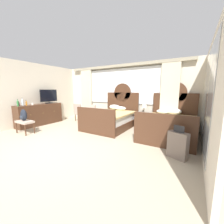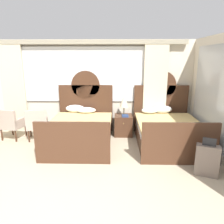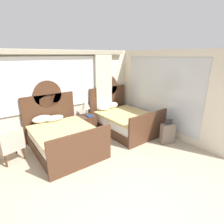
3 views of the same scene
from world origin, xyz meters
name	(u,v)px [view 1 (image 1 of 3)]	position (x,y,z in m)	size (l,w,h in m)	color
ground_plane	(60,149)	(0.00, 0.00, 0.00)	(24.00, 24.00, 0.00)	tan
wall_back_window	(122,92)	(0.00, 3.60, 1.44)	(6.36, 0.22, 2.70)	beige
wall_left	(38,94)	(-3.22, 1.50, 1.35)	(0.07, 4.20, 2.70)	beige
wall_right_mirror	(209,98)	(3.21, 1.53, 1.35)	(0.08, 4.20, 2.70)	beige
bed_near_window	(111,118)	(0.05, 2.54, 0.38)	(1.59, 2.13, 1.83)	#472B1C
bed_near_mirror	(169,125)	(2.28, 2.54, 0.38)	(1.59, 2.13, 1.83)	#472B1C
nightstand_between_beds	(143,120)	(1.17, 3.20, 0.30)	(0.51, 0.54, 0.59)	#472B1C
table_lamp_on_nightstand	(144,104)	(1.18, 3.25, 0.99)	(0.27, 0.27, 0.57)	brown
book_on_nightstand	(143,113)	(1.21, 3.10, 0.61)	(0.18, 0.26, 0.03)	navy
dresser_minibar	(40,114)	(-2.93, 1.32, 0.46)	(0.52, 1.96, 0.92)	#472B1C
tv_flatscreen	(49,96)	(-2.91, 1.81, 1.24)	(0.20, 0.85, 0.64)	black
bottle_soda_green	(18,103)	(-2.87, 0.44, 1.02)	(0.07, 0.07, 0.27)	#337A3D
bottle_wine_dark	(19,104)	(-2.99, 0.54, 0.99)	(0.05, 0.05, 0.19)	black
bottle_water_clear	(23,102)	(-2.98, 0.67, 1.04)	(0.08, 0.08, 0.32)	silver
bottle_liquor_amber	(26,103)	(-2.89, 0.77, 1.00)	(0.06, 0.06, 0.22)	#B7701E
cup_on_dresser	(32,104)	(-2.88, 1.01, 0.96)	(0.11, 0.08, 0.09)	white
armchair_by_window_left	(91,113)	(-1.20, 2.78, 0.47)	(0.66, 0.66, 0.87)	#B29E8E
armchair_by_window_centre	(80,112)	(-1.91, 2.78, 0.47)	(0.63, 0.63, 0.87)	#B29E8E
luggage_bench	(25,123)	(-2.19, 0.28, 0.39)	(0.65, 0.36, 0.46)	#B29E8E
backpack_on_bench	(23,115)	(-2.21, 0.28, 0.65)	(0.28, 0.21, 0.41)	#1E232D
suitcase_on_floor	(178,145)	(2.69, 1.04, 0.31)	(0.46, 0.32, 0.76)	#75665B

